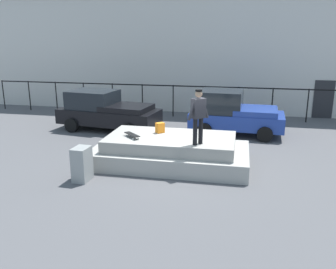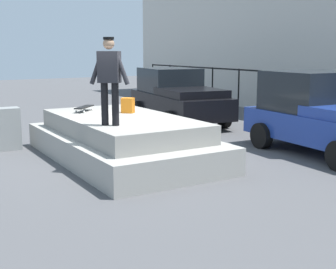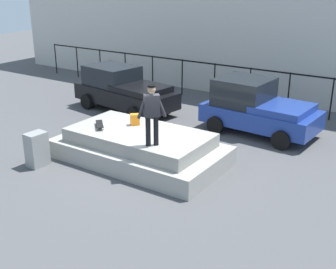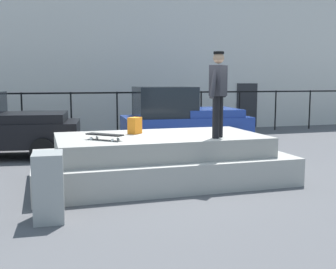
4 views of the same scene
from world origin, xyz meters
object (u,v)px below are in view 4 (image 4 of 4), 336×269
object	(u,v)px
car_blue_pickup_mid	(180,117)
utility_box	(49,187)
backpack	(135,126)
skateboard	(105,135)
skateboarder	(218,89)

from	to	relation	value
car_blue_pickup_mid	utility_box	xyz separation A→B (m)	(-4.26, -6.39, -0.41)
car_blue_pickup_mid	backpack	bearing A→B (deg)	-120.91
skateboard	car_blue_pickup_mid	distance (m)	5.75
skateboard	backpack	world-z (taller)	backpack
backpack	car_blue_pickup_mid	bearing A→B (deg)	-164.59
utility_box	skateboard	bearing A→B (deg)	59.06
skateboarder	car_blue_pickup_mid	bearing A→B (deg)	79.58
skateboard	backpack	xyz separation A→B (m)	(0.77, 0.79, 0.08)
backpack	car_blue_pickup_mid	distance (m)	4.67
utility_box	car_blue_pickup_mid	bearing A→B (deg)	59.74
skateboard	utility_box	size ratio (longest dim) A/B	0.66
skateboard	backpack	bearing A→B (deg)	45.73
skateboard	car_blue_pickup_mid	world-z (taller)	car_blue_pickup_mid
car_blue_pickup_mid	utility_box	distance (m)	7.68
backpack	car_blue_pickup_mid	xyz separation A→B (m)	(2.40, 4.00, -0.21)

